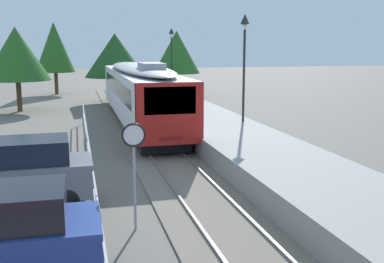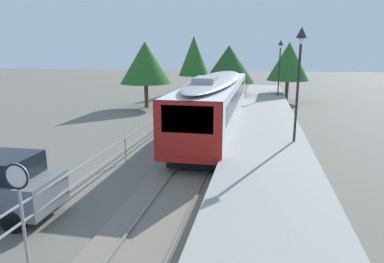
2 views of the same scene
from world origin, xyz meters
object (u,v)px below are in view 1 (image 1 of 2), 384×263
platform_lamp_far_end (172,47)px  parked_suv_grey (13,173)px  speed_limit_sign (134,150)px  commuter_train (140,90)px  platform_lamp_mid_platform (244,47)px

platform_lamp_far_end → parked_suv_grey: bearing=-111.2°
parked_suv_grey → speed_limit_sign: bearing=-37.7°
commuter_train → parked_suv_grey: bearing=-112.5°
platform_lamp_mid_platform → platform_lamp_far_end: size_ratio=1.00×
speed_limit_sign → commuter_train: bearing=81.7°
platform_lamp_far_end → speed_limit_sign: size_ratio=1.91×
platform_lamp_far_end → speed_limit_sign: platform_lamp_far_end is taller
platform_lamp_mid_platform → parked_suv_grey: bearing=-141.4°
parked_suv_grey → commuter_train: bearing=67.5°
platform_lamp_mid_platform → speed_limit_sign: 12.81m
platform_lamp_mid_platform → platform_lamp_far_end: 17.85m
commuter_train → parked_suv_grey: size_ratio=3.94×
platform_lamp_mid_platform → platform_lamp_far_end: (0.00, 17.85, 0.00)m
platform_lamp_far_end → speed_limit_sign: 29.30m
platform_lamp_far_end → speed_limit_sign: bearing=-103.5°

